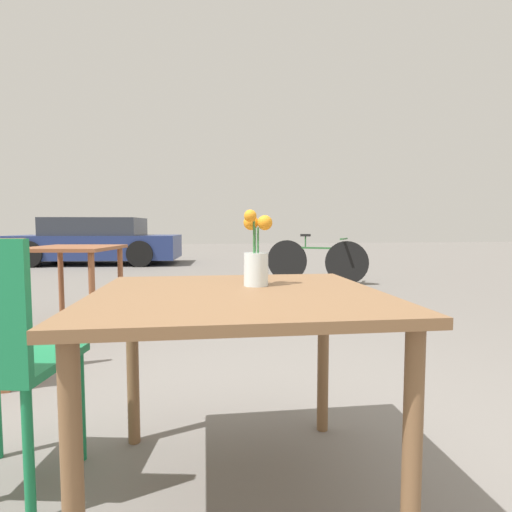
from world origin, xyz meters
The scene contains 6 objects.
ground_plane centered at (0.00, 0.00, 0.00)m, with size 40.00×40.00×0.00m, color slate.
table_front centered at (0.00, 0.00, 0.62)m, with size 0.98×0.92×0.71m.
flower_vase centered at (0.08, 0.12, 0.80)m, with size 0.11×0.12×0.27m.
table_back centered at (-1.20, 2.47, 0.62)m, with size 0.83×0.91×0.74m.
bicycle centered at (1.85, 4.98, 0.36)m, with size 1.45×0.93×0.80m.
parked_car centered at (-2.47, 8.96, 0.55)m, with size 4.08×2.01×1.13m.
Camera 1 is at (-0.15, -1.31, 0.92)m, focal length 28.00 mm.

